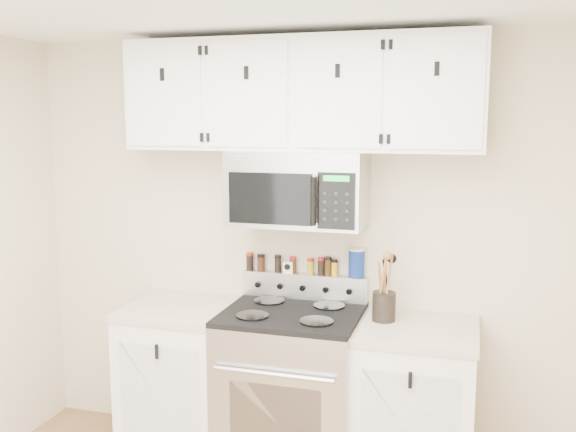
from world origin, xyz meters
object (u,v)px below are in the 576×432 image
Objects in this scene: salt_canister at (356,263)px; utensil_crock at (384,304)px; range at (292,390)px; microwave at (298,188)px.

utensil_crock is at bearing -47.10° from salt_canister.
utensil_crock reaches higher than salt_canister.
utensil_crock reaches higher than range.
microwave is (0.00, 0.13, 1.14)m from range.
range is 0.82m from salt_canister.
range is 6.39× the size of salt_canister.
microwave reaches higher than range.
range is at bearing -137.71° from salt_canister.
salt_canister is at bearing 132.90° from utensil_crock.
utensil_crock is at bearing -5.98° from microwave.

